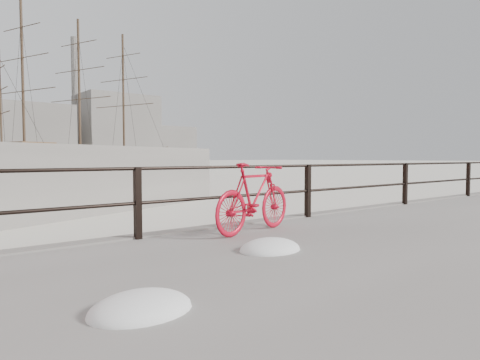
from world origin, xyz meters
TOP-DOWN VIEW (x-y plane):
  - ground at (0.00, 0.00)m, footprint 400.00×400.00m
  - guardrail at (0.00, -0.15)m, footprint 28.00×0.10m
  - bicycle at (-5.40, -0.77)m, footprint 1.77×0.61m
  - barque_black at (22.84, 89.89)m, footprint 61.16×38.69m
  - industrial_west at (20.00, 140.00)m, footprint 32.00×18.00m
  - industrial_mid at (55.00, 145.00)m, footprint 26.00×20.00m
  - industrial_east at (78.00, 150.00)m, footprint 20.00×16.00m
  - smokestack at (42.00, 150.00)m, footprint 2.80×2.80m

SIDE VIEW (x-z plane):
  - ground at x=0.00m, z-range 0.00..0.00m
  - barque_black at x=22.84m, z-range -16.53..16.53m
  - guardrail at x=0.00m, z-range 0.35..1.35m
  - bicycle at x=-5.40m, z-range 0.35..1.41m
  - industrial_east at x=78.00m, z-range 0.00..14.00m
  - industrial_west at x=20.00m, z-range 0.00..18.00m
  - industrial_mid at x=55.00m, z-range 0.00..24.00m
  - smokestack at x=42.00m, z-range 0.00..44.00m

